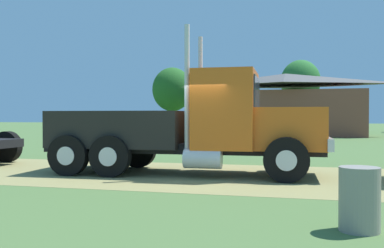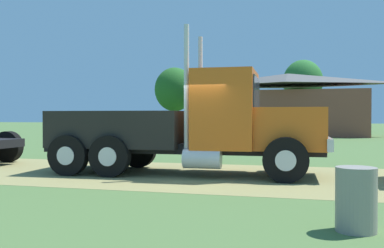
% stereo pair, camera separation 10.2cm
% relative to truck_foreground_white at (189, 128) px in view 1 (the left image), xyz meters
% --- Properties ---
extents(ground_plane, '(200.00, 200.00, 0.00)m').
position_rel_truck_foreground_white_xyz_m(ground_plane, '(0.04, -0.25, -1.34)').
color(ground_plane, '#4A6937').
extents(dirt_track, '(120.00, 5.82, 0.01)m').
position_rel_truck_foreground_white_xyz_m(dirt_track, '(0.04, -0.25, -1.33)').
color(dirt_track, '#8A844F').
rests_on(dirt_track, ground_plane).
extents(truck_foreground_white, '(8.19, 2.88, 4.13)m').
position_rel_truck_foreground_white_xyz_m(truck_foreground_white, '(0.00, 0.00, 0.00)').
color(truck_foreground_white, black).
rests_on(truck_foreground_white, ground_plane).
extents(steel_barrel, '(0.58, 0.58, 0.93)m').
position_rel_truck_foreground_white_xyz_m(steel_barrel, '(3.99, -5.48, -0.87)').
color(steel_barrel, gray).
rests_on(steel_barrel, ground_plane).
extents(shed_building, '(13.66, 6.10, 5.43)m').
position_rel_truck_foreground_white_xyz_m(shed_building, '(1.78, 26.61, 1.28)').
color(shed_building, brown).
rests_on(shed_building, ground_plane).
extents(tree_left, '(4.15, 4.15, 6.79)m').
position_rel_truck_foreground_white_xyz_m(tree_left, '(-9.98, 31.16, 3.15)').
color(tree_left, '#513823').
rests_on(tree_left, ground_plane).
extents(tree_mid, '(3.89, 3.89, 7.28)m').
position_rel_truck_foreground_white_xyz_m(tree_mid, '(3.01, 32.07, 3.77)').
color(tree_mid, '#513823').
rests_on(tree_mid, ground_plane).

